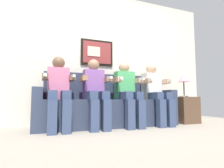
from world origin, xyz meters
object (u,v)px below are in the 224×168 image
(person_rightmost, at_px, (155,91))
(spare_remote_on_table, at_px, (182,96))
(person_right_center, at_px, (127,90))
(table_lamp, at_px, (184,79))
(person_leftmost, at_px, (59,89))
(side_table_right, at_px, (185,110))
(person_left_center, at_px, (95,89))
(couch, at_px, (108,108))

(person_rightmost, bearing_deg, spare_remote_on_table, 4.70)
(person_right_center, bearing_deg, table_lamp, 4.21)
(person_leftmost, relative_size, person_rightmost, 1.00)
(side_table_right, distance_m, table_lamp, 0.61)
(person_leftmost, bearing_deg, person_right_center, 0.00)
(person_left_center, relative_size, table_lamp, 2.41)
(side_table_right, bearing_deg, person_rightmost, -174.99)
(person_rightmost, relative_size, table_lamp, 2.41)
(couch, relative_size, side_table_right, 4.74)
(couch, distance_m, person_leftmost, 0.90)
(person_leftmost, xyz_separation_m, side_table_right, (2.37, 0.06, -0.36))
(person_right_center, distance_m, person_rightmost, 0.56)
(person_right_center, relative_size, table_lamp, 2.41)
(person_rightmost, height_order, side_table_right, person_rightmost)
(table_lamp, bearing_deg, person_rightmost, -172.61)
(person_leftmost, distance_m, spare_remote_on_table, 2.30)
(person_right_center, xyz_separation_m, spare_remote_on_table, (1.19, 0.05, -0.10))
(person_right_center, xyz_separation_m, person_rightmost, (0.56, 0.00, 0.00))
(person_left_center, bearing_deg, spare_remote_on_table, 1.69)
(couch, bearing_deg, table_lamp, -2.71)
(couch, relative_size, person_leftmost, 2.13)
(couch, relative_size, person_right_center, 2.13)
(person_left_center, bearing_deg, side_table_right, 1.93)
(couch, xyz_separation_m, side_table_right, (1.54, -0.11, -0.06))
(couch, bearing_deg, spare_remote_on_table, -4.57)
(side_table_right, distance_m, spare_remote_on_table, 0.27)
(person_leftmost, height_order, table_lamp, person_leftmost)
(person_left_center, height_order, person_rightmost, same)
(person_left_center, height_order, person_right_center, same)
(couch, xyz_separation_m, person_left_center, (-0.28, -0.17, 0.29))
(person_right_center, distance_m, table_lamp, 1.31)
(person_left_center, distance_m, table_lamp, 1.86)
(person_leftmost, relative_size, table_lamp, 2.41)
(table_lamp, bearing_deg, person_right_center, -175.79)
(couch, height_order, table_lamp, table_lamp)
(person_left_center, xyz_separation_m, spare_remote_on_table, (1.74, 0.05, -0.10))
(person_right_center, relative_size, spare_remote_on_table, 8.54)
(table_lamp, height_order, spare_remote_on_table, table_lamp)
(person_leftmost, bearing_deg, person_rightmost, 0.00)
(person_left_center, distance_m, person_right_center, 0.56)
(person_right_center, distance_m, side_table_right, 1.31)
(side_table_right, bearing_deg, spare_remote_on_table, -172.27)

